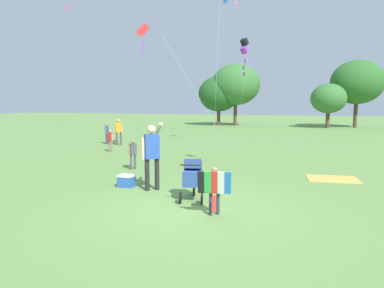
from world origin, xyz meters
The scene contains 13 objects.
ground_plane centered at (0.00, 0.00, 0.00)m, with size 120.00×120.00×0.00m, color #668E47.
treeline_distant centered at (4.85, 28.63, 3.80)m, with size 31.12×5.52×6.42m.
child_with_butterfly_kite centered at (0.65, -0.38, 0.63)m, with size 0.72×0.43×1.04m.
person_adult_flyer centered at (-1.52, 1.17, 1.09)m, with size 0.54×0.72×1.89m.
stroller centered at (-0.17, 0.63, 0.61)m, with size 0.67×1.12×1.03m.
kite_adult_black centered at (0.35, 4.73, 4.28)m, with size 1.79×3.63×4.62m.
kite_green_novelty centered at (-5.01, 7.91, 5.60)m, with size 1.55×3.83×6.24m.
person_sitting_far centered at (-3.43, 3.70, 0.65)m, with size 0.24×0.32×1.10m.
person_couple_left centered at (-8.51, 10.16, 0.71)m, with size 0.23×0.37×1.20m.
person_kid_running centered at (-7.59, 9.95, 0.88)m, with size 0.43×0.33×1.49m.
person_back_turned centered at (-6.61, 7.40, 0.65)m, with size 0.34×0.21×1.10m.
picnic_blanket centered at (3.35, 4.19, 0.01)m, with size 1.55×1.12×0.02m, color gold.
cooler_box centered at (-2.39, 1.28, 0.18)m, with size 0.45×0.33×0.35m.
Camera 1 is at (2.44, -7.45, 2.42)m, focal length 32.48 mm.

